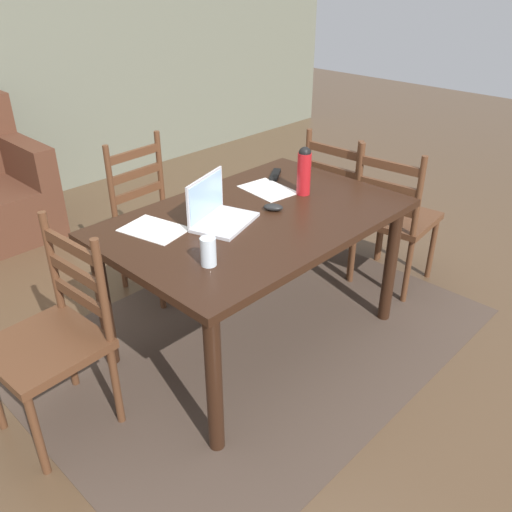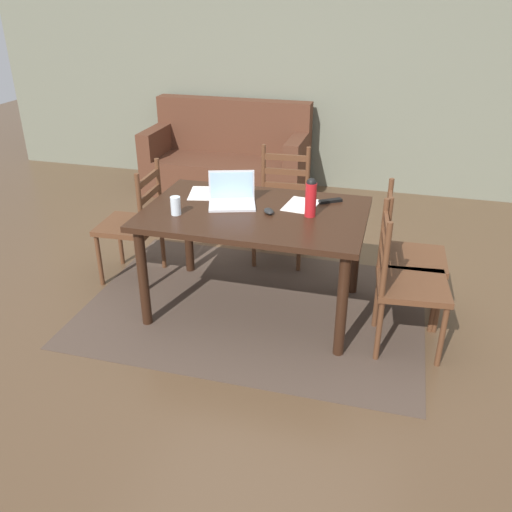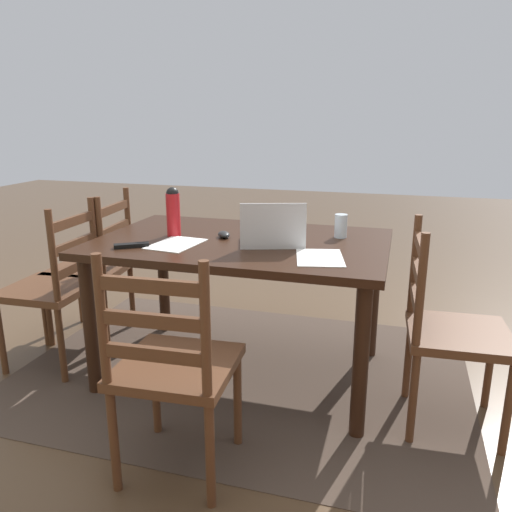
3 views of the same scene
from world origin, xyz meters
name	(u,v)px [view 2 (image 2 of 3)]	position (x,y,z in m)	size (l,w,h in m)	color
ground_plane	(255,306)	(0.00, 0.00, 0.00)	(14.00, 14.00, 0.00)	brown
area_rug	(255,306)	(0.00, 0.00, 0.00)	(2.45, 1.77, 0.01)	#47382D
wall_back	(324,66)	(0.00, 2.88, 1.35)	(8.00, 0.12, 2.70)	#6B6D5B
dining_table	(255,223)	(0.00, 0.00, 0.67)	(1.51, 0.98, 0.77)	black
chair_left_far	(134,225)	(-1.04, 0.20, 0.46)	(0.46, 0.46, 0.95)	#56331E
chair_far_head	(282,207)	(0.00, 0.86, 0.46)	(0.46, 0.46, 0.95)	#56331E
chair_right_far	(407,256)	(1.04, 0.20, 0.46)	(0.46, 0.46, 0.95)	#56331E
chair_right_near	(406,283)	(1.04, -0.20, 0.46)	(0.48, 0.48, 0.95)	#56331E
couch	(228,160)	(-0.98, 2.40, 0.36)	(1.80, 0.80, 1.00)	#512D1E
laptop	(232,196)	(-0.19, 0.08, 0.82)	(0.37, 0.31, 0.23)	silver
water_bottle	(311,197)	(0.38, 0.01, 0.90)	(0.07, 0.07, 0.26)	red
drinking_glass	(176,206)	(-0.49, -0.20, 0.83)	(0.07, 0.07, 0.12)	silver
computer_mouse	(269,211)	(0.10, -0.02, 0.78)	(0.06, 0.10, 0.03)	black
tv_remote	(330,201)	(0.47, 0.30, 0.78)	(0.04, 0.17, 0.02)	black
paper_stack_left	(301,205)	(0.29, 0.19, 0.77)	(0.21, 0.30, 0.00)	white
paper_stack_right	(204,193)	(-0.45, 0.23, 0.77)	(0.21, 0.30, 0.00)	white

